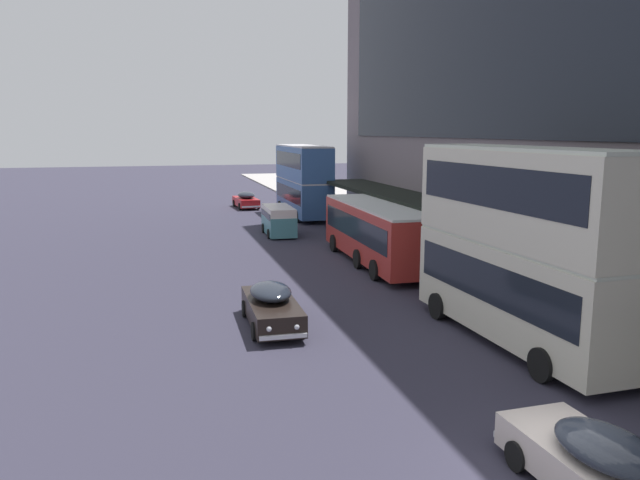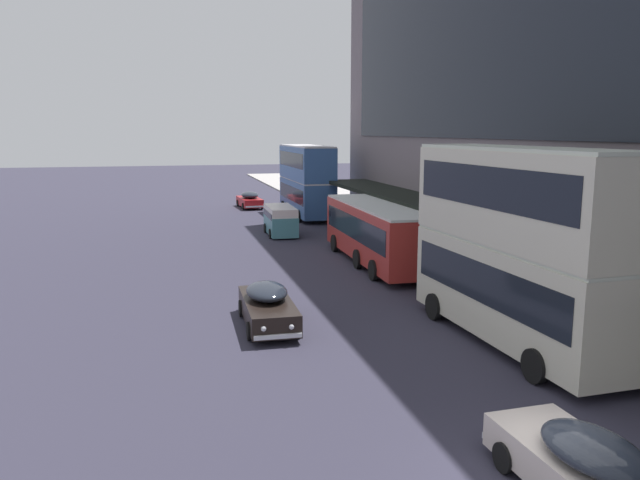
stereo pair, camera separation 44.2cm
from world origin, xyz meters
name	(u,v)px [view 2 (the right image)]	position (x,y,z in m)	size (l,w,h in m)	color
transit_bus_kerbside_front	(306,179)	(4.17, 39.71, 3.15)	(2.82, 9.80, 5.83)	#3961A0
transit_bus_kerbside_rear	(517,241)	(3.77, 7.68, 3.51)	(2.94, 9.76, 6.52)	beige
transit_bus_kerbside_far	(377,230)	(3.62, 20.82, 1.83)	(3.00, 11.47, 3.18)	#AB2C26
sedan_lead_mid	(250,200)	(0.47, 46.84, 0.74)	(2.05, 4.74, 1.51)	#B41C20
sedan_second_near	(585,467)	(0.28, -0.67, 0.73)	(2.01, 4.56, 1.46)	beige
sedan_second_mid	(268,305)	(-3.75, 11.70, 0.76)	(1.91, 4.80, 1.53)	black
vw_van	(280,219)	(0.43, 31.41, 1.10)	(2.00, 4.60, 1.96)	teal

